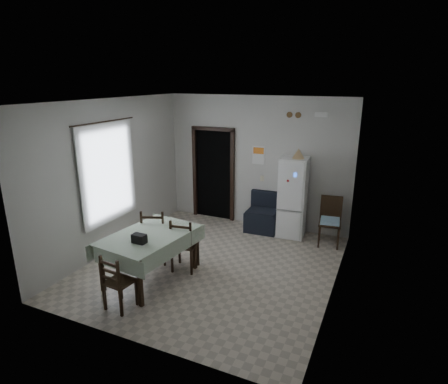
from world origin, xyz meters
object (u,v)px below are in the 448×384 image
dining_chair_near_head (119,281)px  corner_chair (330,222)px  navy_seat (263,212)px  dining_chair_far_left (156,235)px  dining_table (151,257)px  dining_chair_far_right (185,244)px  fridge (293,198)px

dining_chair_near_head → corner_chair: bearing=-119.5°
navy_seat → dining_chair_far_left: (-1.32, -2.18, 0.10)m
dining_chair_far_left → dining_table: bearing=95.4°
corner_chair → dining_chair_near_head: corner_chair is taller
navy_seat → dining_chair_far_left: bearing=-123.5°
navy_seat → dining_chair_far_right: dining_chair_far_right is taller
dining_chair_far_left → dining_chair_far_right: size_ratio=1.07×
fridge → navy_seat: fridge is taller
corner_chair → navy_seat: bearing=165.7°
fridge → corner_chair: 0.91m
dining_table → dining_chair_near_head: size_ratio=1.79×
dining_chair_far_right → dining_chair_near_head: 1.43m
navy_seat → dining_table: size_ratio=0.54×
corner_chair → dining_chair_far_right: corner_chair is taller
navy_seat → dining_table: 2.95m
fridge → dining_chair_far_left: (-1.97, -2.18, -0.33)m
dining_chair_far_left → dining_chair_far_right: 0.65m
fridge → dining_chair_far_right: (-1.33, -2.23, -0.37)m
dining_chair_far_left → navy_seat: bearing=-142.3°
fridge → navy_seat: 0.78m
corner_chair → dining_table: bearing=-141.1°
dining_table → dining_chair_far_left: (-0.30, 0.59, 0.11)m
navy_seat → dining_chair_far_right: size_ratio=0.87×
corner_chair → dining_table: corner_chair is taller
navy_seat → dining_chair_far_right: bearing=-109.2°
corner_chair → dining_chair_far_right: bearing=-143.5°
corner_chair → dining_table: size_ratio=0.63×
dining_chair_far_left → corner_chair: bearing=-165.6°
dining_chair_far_right → corner_chair: bearing=-145.7°
fridge → dining_table: fridge is taller
dining_chair_far_left → dining_chair_near_head: dining_chair_far_left is taller
dining_table → dining_chair_far_right: 0.64m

